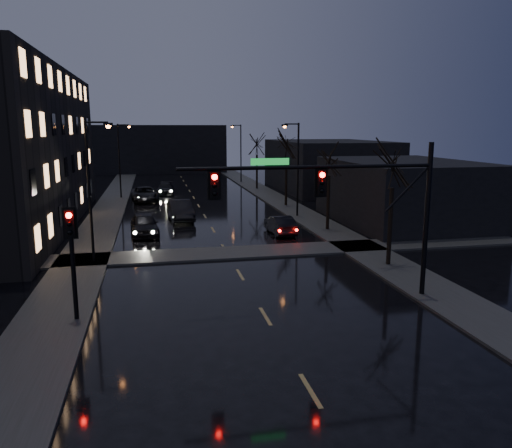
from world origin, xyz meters
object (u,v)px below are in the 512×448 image
oncoming_car_a (144,224)px  lead_car (280,225)px  oncoming_car_d (165,189)px  oncoming_car_b (180,210)px  oncoming_car_c (145,194)px

oncoming_car_a → lead_car: (9.66, -1.56, -0.12)m
oncoming_car_a → oncoming_car_d: size_ratio=1.01×
oncoming_car_d → lead_car: size_ratio=1.12×
oncoming_car_b → lead_car: size_ratio=1.22×
oncoming_car_a → lead_car: bearing=-13.5°
oncoming_car_c → oncoming_car_d: (2.25, 5.15, -0.09)m
oncoming_car_a → oncoming_car_c: 17.16m
oncoming_car_b → oncoming_car_c: (-3.05, 11.71, -0.07)m
oncoming_car_d → oncoming_car_b: bearing=-82.4°
oncoming_car_a → oncoming_car_d: oncoming_car_a is taller
oncoming_car_d → lead_car: lead_car is taller
oncoming_car_b → lead_car: 9.76m
oncoming_car_d → oncoming_car_a: bearing=-90.5°
oncoming_car_a → oncoming_car_c: bearing=86.3°
oncoming_car_c → oncoming_car_b: bearing=-81.4°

